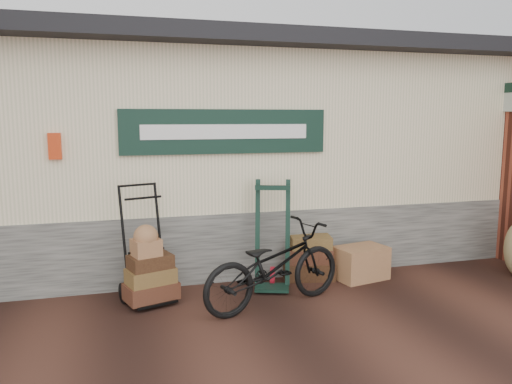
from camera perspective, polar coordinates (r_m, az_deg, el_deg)
ground at (r=5.80m, az=1.79°, el=-12.97°), size 80.00×80.00×0.00m
station_building at (r=8.06m, az=-4.04°, el=4.86°), size 14.40×4.10×3.20m
porter_trolley at (r=5.92m, az=-12.61°, el=-5.65°), size 0.82×0.71×1.39m
green_barrow at (r=6.22m, az=1.90°, el=-4.94°), size 0.60×0.55×1.36m
suitcase_stack at (r=6.71m, az=5.99°, el=-7.37°), size 0.73×0.54×0.58m
wicker_hamper at (r=6.82m, az=11.88°, el=-7.92°), size 0.74×0.57×0.43m
bicycle at (r=5.65m, az=2.07°, el=-7.89°), size 1.17×1.93×1.06m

